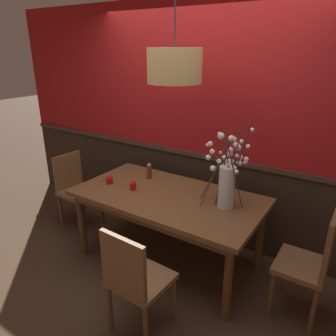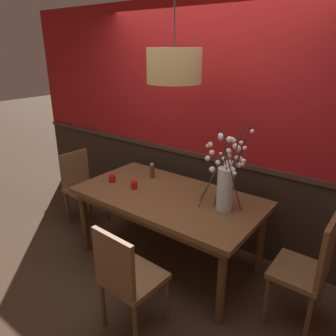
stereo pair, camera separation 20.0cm
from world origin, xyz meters
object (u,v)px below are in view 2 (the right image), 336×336
(chair_head_east_end, at_px, (309,266))
(candle_holder_nearer_center, at_px, (112,178))
(vase_with_blossoms, at_px, (226,181))
(dining_table, at_px, (168,202))
(pendant_lamp, at_px, (174,66))
(chair_near_side_right, at_px, (127,276))
(chair_far_side_right, at_px, (236,192))
(chair_head_west_end, at_px, (82,184))
(candle_holder_nearer_edge, at_px, (134,185))
(condiment_bottle, at_px, (152,171))
(chair_far_side_left, at_px, (194,181))

(chair_head_east_end, relative_size, candle_holder_nearer_center, 12.98)
(chair_head_east_end, height_order, vase_with_blossoms, vase_with_blossoms)
(dining_table, xyz_separation_m, pendant_lamp, (0.07, -0.01, 1.29))
(chair_near_side_right, bearing_deg, chair_far_side_right, 89.92)
(chair_far_side_right, distance_m, chair_head_west_end, 1.90)
(chair_head_west_end, height_order, candle_holder_nearer_center, chair_head_west_end)
(candle_holder_nearer_edge, relative_size, pendant_lamp, 0.11)
(chair_far_side_right, relative_size, chair_near_side_right, 1.02)
(candle_holder_nearer_edge, height_order, pendant_lamp, pendant_lamp)
(dining_table, xyz_separation_m, chair_head_east_end, (1.36, -0.00, -0.13))
(chair_near_side_right, distance_m, condiment_bottle, 1.38)
(dining_table, height_order, chair_far_side_left, chair_far_side_left)
(chair_near_side_right, bearing_deg, candle_holder_nearer_edge, 129.15)
(chair_head_east_end, xyz_separation_m, vase_with_blossoms, (-0.80, 0.09, 0.47))
(dining_table, bearing_deg, candle_holder_nearer_center, -171.04)
(condiment_bottle, bearing_deg, chair_head_west_end, -166.31)
(chair_far_side_left, distance_m, condiment_bottle, 0.76)
(chair_far_side_right, height_order, chair_head_east_end, chair_head_east_end)
(chair_near_side_right, height_order, condiment_bottle, condiment_bottle)
(chair_head_west_end, relative_size, candle_holder_nearer_center, 11.95)
(candle_holder_nearer_center, bearing_deg, condiment_bottle, 52.52)
(dining_table, relative_size, candle_holder_nearer_edge, 22.43)
(chair_far_side_left, relative_size, candle_holder_nearer_edge, 11.06)
(chair_near_side_right, relative_size, condiment_bottle, 5.57)
(chair_far_side_left, relative_size, chair_near_side_right, 0.99)
(vase_with_blossoms, bearing_deg, chair_near_side_right, -105.22)
(candle_holder_nearer_center, bearing_deg, dining_table, 8.96)
(candle_holder_nearer_center, bearing_deg, chair_far_side_right, 46.99)
(candle_holder_nearer_center, bearing_deg, chair_far_side_left, 68.93)
(pendant_lamp, bearing_deg, chair_far_side_right, 76.64)
(chair_head_east_end, height_order, candle_holder_nearer_center, chair_head_east_end)
(chair_near_side_right, distance_m, candle_holder_nearer_center, 1.28)
(chair_head_east_end, height_order, candle_holder_nearer_edge, chair_head_east_end)
(condiment_bottle, bearing_deg, chair_far_side_right, 44.53)
(chair_far_side_right, xyz_separation_m, candle_holder_nearer_edge, (-0.66, -1.03, 0.27))
(chair_head_west_end, distance_m, candle_holder_nearer_edge, 1.05)
(chair_head_east_end, distance_m, candle_holder_nearer_center, 2.05)
(chair_head_west_end, relative_size, pendant_lamp, 1.18)
(candle_holder_nearer_center, bearing_deg, candle_holder_nearer_edge, 2.27)
(vase_with_blossoms, xyz_separation_m, pendant_lamp, (-0.49, -0.10, 0.95))
(candle_holder_nearer_center, height_order, condiment_bottle, condiment_bottle)
(chair_near_side_right, distance_m, vase_with_blossoms, 1.15)
(chair_near_side_right, bearing_deg, condiment_bottle, 121.45)
(chair_near_side_right, height_order, vase_with_blossoms, vase_with_blossoms)
(chair_far_side_left, relative_size, chair_head_west_end, 1.00)
(dining_table, relative_size, chair_head_east_end, 1.86)
(chair_head_west_end, distance_m, pendant_lamp, 2.05)
(chair_head_west_end, height_order, condiment_bottle, condiment_bottle)
(chair_far_side_left, height_order, chair_head_west_end, same)
(dining_table, bearing_deg, chair_head_east_end, -0.02)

